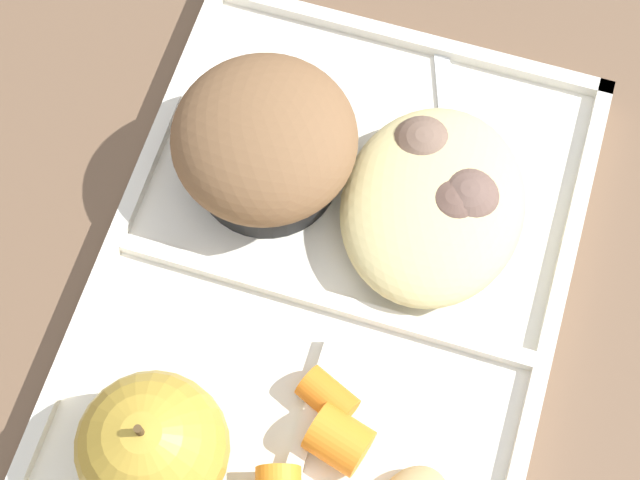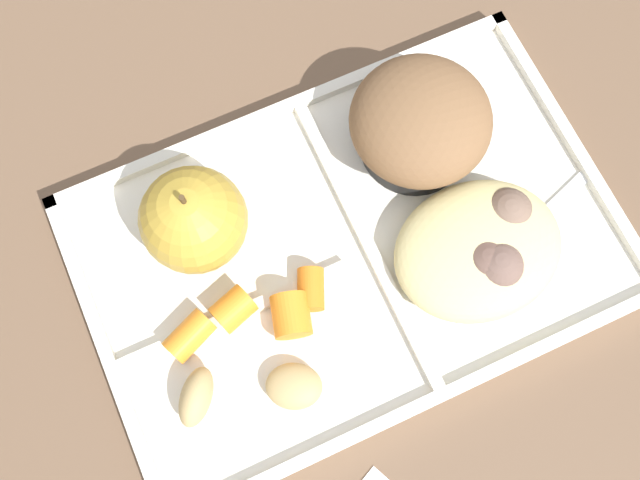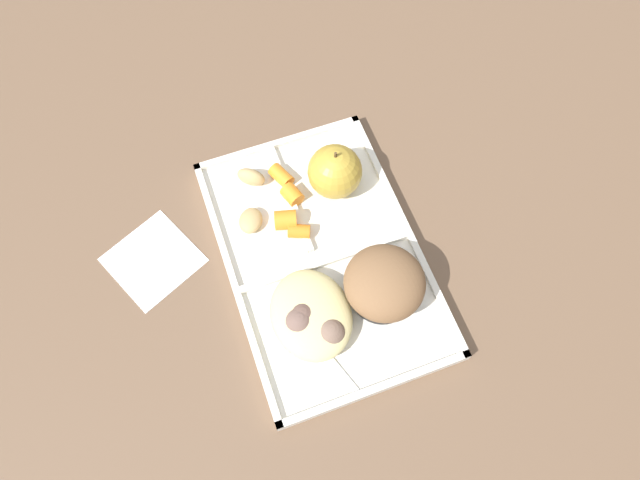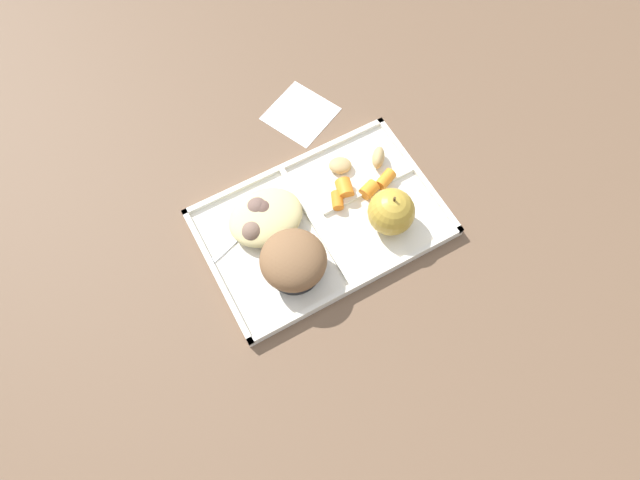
{
  "view_description": "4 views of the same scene",
  "coord_description": "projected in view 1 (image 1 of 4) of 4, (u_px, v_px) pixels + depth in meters",
  "views": [
    {
      "loc": [
        -0.16,
        -0.05,
        0.52
      ],
      "look_at": [
        0.04,
        0.01,
        0.03
      ],
      "focal_mm": 57.48,
      "sensor_mm": 36.0,
      "label": 1
    },
    {
      "loc": [
        -0.08,
        -0.12,
        0.5
      ],
      "look_at": [
        -0.02,
        0.0,
        0.06
      ],
      "focal_mm": 40.43,
      "sensor_mm": 36.0,
      "label": 2
    },
    {
      "loc": [
        0.26,
        -0.1,
        0.67
      ],
      "look_at": [
        -0.01,
        0.0,
        0.03
      ],
      "focal_mm": 31.53,
      "sensor_mm": 36.0,
      "label": 3
    },
    {
      "loc": [
        0.19,
        0.33,
        0.78
      ],
      "look_at": [
        0.03,
        0.04,
        0.06
      ],
      "focal_mm": 30.92,
      "sensor_mm": 36.0,
      "label": 4
    }
  ],
  "objects": [
    {
      "name": "meatball_center",
      "position": [
        451.0,
        211.0,
        0.54
      ],
      "size": [
        0.04,
        0.04,
        0.04
      ],
      "primitive_type": "sphere",
      "color": "brown",
      "rests_on": "lunch_tray"
    },
    {
      "name": "carrot_slice_center",
      "position": [
        328.0,
        397.0,
        0.51
      ],
      "size": [
        0.03,
        0.03,
        0.02
      ],
      "primitive_type": "cylinder",
      "rotation": [
        0.0,
        1.57,
        4.3
      ],
      "color": "orange",
      "rests_on": "lunch_tray"
    },
    {
      "name": "ground",
      "position": [
        317.0,
        329.0,
        0.54
      ],
      "size": [
        6.0,
        6.0,
        0.0
      ],
      "primitive_type": "plane",
      "color": "brown"
    },
    {
      "name": "egg_noodle_pile",
      "position": [
        433.0,
        205.0,
        0.54
      ],
      "size": [
        0.12,
        0.1,
        0.04
      ],
      "primitive_type": "ellipsoid",
      "color": "#D6C684",
      "rests_on": "lunch_tray"
    },
    {
      "name": "carrot_slice_near_corner",
      "position": [
        339.0,
        440.0,
        0.5
      ],
      "size": [
        0.03,
        0.03,
        0.03
      ],
      "primitive_type": "cylinder",
      "rotation": [
        0.0,
        1.57,
        4.44
      ],
      "color": "orange",
      "rests_on": "lunch_tray"
    },
    {
      "name": "green_apple",
      "position": [
        153.0,
        448.0,
        0.47
      ],
      "size": [
        0.07,
        0.07,
        0.08
      ],
      "color": "#B79333",
      "rests_on": "lunch_tray"
    },
    {
      "name": "bran_muffin",
      "position": [
        265.0,
        144.0,
        0.53
      ],
      "size": [
        0.1,
        0.1,
        0.07
      ],
      "color": "black",
      "rests_on": "lunch_tray"
    },
    {
      "name": "meatball_side",
      "position": [
        442.0,
        225.0,
        0.54
      ],
      "size": [
        0.03,
        0.03,
        0.03
      ],
      "primitive_type": "sphere",
      "color": "brown",
      "rests_on": "lunch_tray"
    },
    {
      "name": "meatball_front",
      "position": [
        421.0,
        151.0,
        0.55
      ],
      "size": [
        0.04,
        0.04,
        0.04
      ],
      "primitive_type": "sphere",
      "color": "#755B4C",
      "rests_on": "lunch_tray"
    },
    {
      "name": "lunch_tray",
      "position": [
        317.0,
        327.0,
        0.54
      ],
      "size": [
        0.37,
        0.24,
        0.02
      ],
      "color": "silver",
      "rests_on": "ground"
    },
    {
      "name": "plastic_fork",
      "position": [
        453.0,
        186.0,
        0.56
      ],
      "size": [
        0.14,
        0.06,
        0.0
      ],
      "color": "white",
      "rests_on": "lunch_tray"
    },
    {
      "name": "meatball_back",
      "position": [
        465.0,
        203.0,
        0.54
      ],
      "size": [
        0.04,
        0.04,
        0.04
      ],
      "primitive_type": "sphere",
      "color": "brown",
      "rests_on": "lunch_tray"
    }
  ]
}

